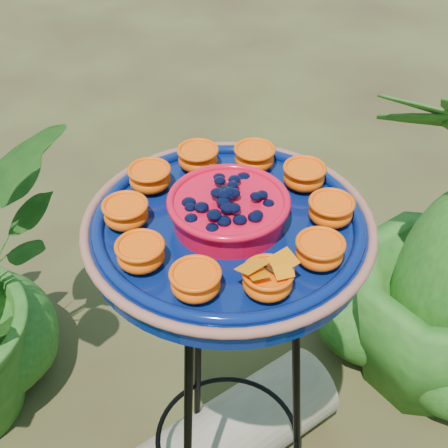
{
  "coord_description": "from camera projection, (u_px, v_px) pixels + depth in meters",
  "views": [
    {
      "loc": [
        -0.04,
        -0.57,
        1.49
      ],
      "look_at": [
        0.11,
        0.12,
        0.91
      ],
      "focal_mm": 50.0,
      "sensor_mm": 36.0,
      "label": 1
    }
  ],
  "objects": [
    {
      "name": "tripod_stand",
      "position": [
        228.0,
        373.0,
        1.19
      ],
      "size": [
        0.37,
        0.37,
        0.85
      ],
      "rotation": [
        0.0,
        0.0,
        0.25
      ],
      "color": "black",
      "rests_on": "ground"
    },
    {
      "name": "driftwood_log",
      "position": [
        225.0,
        439.0,
        1.54
      ],
      "size": [
        0.62,
        0.42,
        0.2
      ],
      "primitive_type": "cylinder",
      "rotation": [
        0.0,
        1.57,
        0.41
      ],
      "color": "gray",
      "rests_on": "ground"
    },
    {
      "name": "feeder_dish",
      "position": [
        229.0,
        223.0,
        0.95
      ],
      "size": [
        0.52,
        0.52,
        0.1
      ],
      "rotation": [
        0.0,
        0.0,
        0.25
      ],
      "color": "#06154F",
      "rests_on": "tripod_stand"
    }
  ]
}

